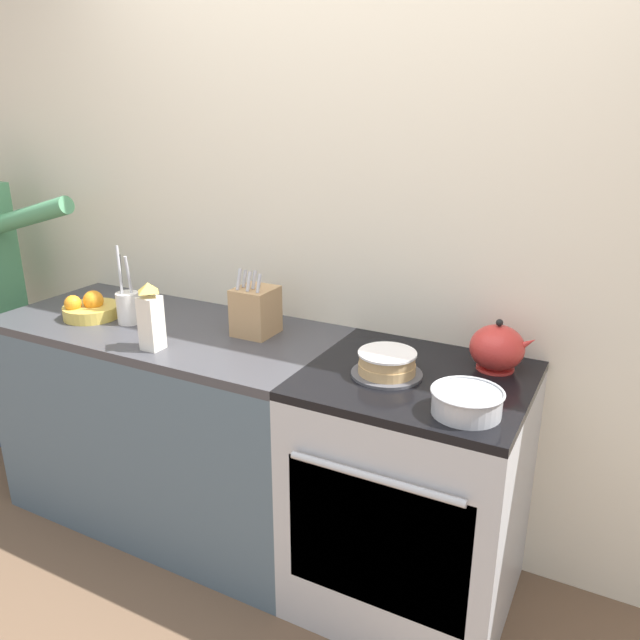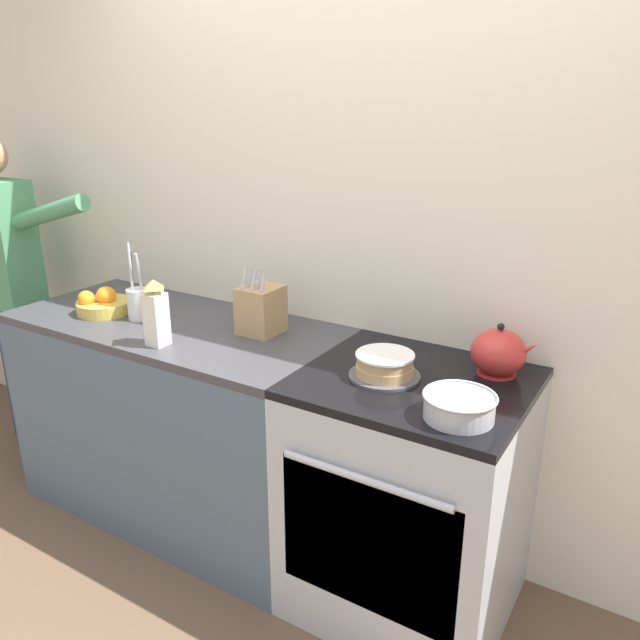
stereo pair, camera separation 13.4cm
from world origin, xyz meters
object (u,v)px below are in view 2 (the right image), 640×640
at_px(stove_range, 408,495).
at_px(layer_cake, 385,366).
at_px(fruit_bowl, 103,304).
at_px(mixing_bowl, 459,406).
at_px(milk_carton, 156,314).
at_px(utensil_crock, 138,302).
at_px(tea_kettle, 499,353).
at_px(person_baker, 8,269).
at_px(knife_block, 261,309).

distance_m(stove_range, layer_cake, 0.50).
bearing_deg(fruit_bowl, mixing_bowl, -4.04).
bearing_deg(milk_carton, layer_cake, 11.98).
height_order(utensil_crock, milk_carton, utensil_crock).
bearing_deg(stove_range, mixing_bowl, -40.55).
relative_size(tea_kettle, utensil_crock, 0.69).
xyz_separation_m(stove_range, layer_cake, (-0.09, -0.04, 0.49)).
bearing_deg(milk_carton, person_baker, 169.31).
relative_size(fruit_bowl, milk_carton, 0.92).
xyz_separation_m(stove_range, person_baker, (-2.23, 0.03, 0.51)).
distance_m(utensil_crock, fruit_bowl, 0.20).
distance_m(milk_carton, person_baker, 1.32).
relative_size(layer_cake, tea_kettle, 1.07).
xyz_separation_m(tea_kettle, milk_carton, (-1.15, -0.40, 0.04)).
xyz_separation_m(mixing_bowl, knife_block, (-0.90, 0.27, 0.06)).
xyz_separation_m(stove_range, utensil_crock, (-1.22, -0.04, 0.52)).
bearing_deg(tea_kettle, layer_cake, -144.40).
bearing_deg(utensil_crock, layer_cake, 0.29).
xyz_separation_m(milk_carton, person_baker, (-1.30, 0.24, -0.06)).
height_order(fruit_bowl, person_baker, person_baker).
height_order(knife_block, utensil_crock, utensil_crock).
relative_size(fruit_bowl, person_baker, 0.14).
xyz_separation_m(tea_kettle, knife_block, (-0.91, -0.09, 0.02)).
distance_m(tea_kettle, fruit_bowl, 1.65).
bearing_deg(layer_cake, knife_block, 167.80).
relative_size(mixing_bowl, milk_carton, 0.85).
height_order(layer_cake, person_baker, person_baker).
distance_m(utensil_crock, milk_carton, 0.34).
height_order(knife_block, person_baker, person_baker).
bearing_deg(knife_block, milk_carton, -128.58).
bearing_deg(fruit_bowl, person_baker, 173.35).
distance_m(knife_block, utensil_crock, 0.55).
bearing_deg(person_baker, utensil_crock, 5.32).
distance_m(stove_range, mixing_bowl, 0.56).
xyz_separation_m(knife_block, milk_carton, (-0.25, -0.31, 0.03)).
height_order(tea_kettle, fruit_bowl, tea_kettle).
bearing_deg(utensil_crock, mixing_bowl, -5.55).
height_order(utensil_crock, fruit_bowl, utensil_crock).
bearing_deg(milk_carton, tea_kettle, 19.12).
relative_size(stove_range, utensil_crock, 2.78).
height_order(layer_cake, milk_carton, milk_carton).
relative_size(stove_range, knife_block, 3.36).
distance_m(stove_range, fruit_bowl, 1.50).
relative_size(stove_range, layer_cake, 3.77).
xyz_separation_m(layer_cake, milk_carton, (-0.85, -0.18, 0.08)).
height_order(layer_cake, knife_block, knife_block).
relative_size(stove_range, fruit_bowl, 3.87).
distance_m(stove_range, knife_block, 0.88).
bearing_deg(mixing_bowl, knife_block, 163.11).
distance_m(knife_block, person_baker, 1.55).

